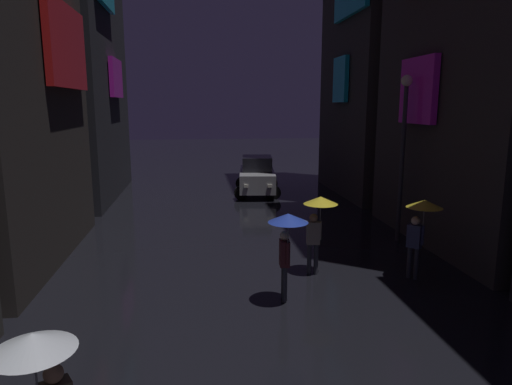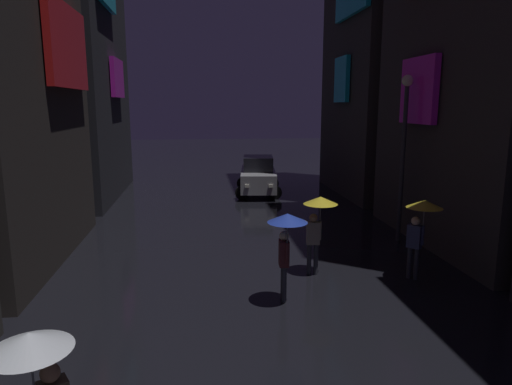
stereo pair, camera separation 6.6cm
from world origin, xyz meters
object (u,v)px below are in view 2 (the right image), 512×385
object	(u,v)px
pedestrian_midstreet_left_clear	(38,369)
car_distant	(258,176)
pedestrian_foreground_right_blue	(286,233)
pedestrian_near_crossing_yellow	(421,217)
streetlamp_right_far	(404,139)
pedestrian_midstreet_centre_yellow	(318,214)

from	to	relation	value
pedestrian_midstreet_left_clear	car_distant	world-z (taller)	pedestrian_midstreet_left_clear
pedestrian_foreground_right_blue	car_distant	bearing A→B (deg)	85.32
pedestrian_near_crossing_yellow	streetlamp_right_far	xyz separation A→B (m)	(0.99, 3.37, 1.72)
pedestrian_midstreet_left_clear	streetlamp_right_far	bearing A→B (deg)	47.98
pedestrian_near_crossing_yellow	streetlamp_right_far	world-z (taller)	streetlamp_right_far
pedestrian_midstreet_centre_yellow	pedestrian_near_crossing_yellow	size ratio (longest dim) A/B	1.00
pedestrian_midstreet_left_clear	car_distant	xyz separation A→B (m)	(4.75, 17.92, -0.74)
pedestrian_midstreet_centre_yellow	pedestrian_near_crossing_yellow	bearing A→B (deg)	-16.04
pedestrian_midstreet_centre_yellow	car_distant	distance (m)	11.34
pedestrian_midstreet_centre_yellow	car_distant	world-z (taller)	pedestrian_midstreet_centre_yellow
pedestrian_near_crossing_yellow	pedestrian_foreground_right_blue	bearing A→B (deg)	-165.33
pedestrian_midstreet_centre_yellow	pedestrian_foreground_right_blue	bearing A→B (deg)	-124.95
pedestrian_foreground_right_blue	streetlamp_right_far	bearing A→B (deg)	42.91
pedestrian_midstreet_left_clear	pedestrian_foreground_right_blue	bearing A→B (deg)	53.22
pedestrian_midstreet_centre_yellow	pedestrian_foreground_right_blue	world-z (taller)	same
pedestrian_foreground_right_blue	streetlamp_right_far	xyz separation A→B (m)	(4.66, 4.33, 1.72)
pedestrian_midstreet_left_clear	pedestrian_foreground_right_blue	xyz separation A→B (m)	(3.68, 4.93, 0.00)
pedestrian_midstreet_left_clear	pedestrian_midstreet_centre_yellow	size ratio (longest dim) A/B	1.00
car_distant	streetlamp_right_far	size ratio (longest dim) A/B	0.79
pedestrian_midstreet_centre_yellow	car_distant	size ratio (longest dim) A/B	0.49
pedestrian_near_crossing_yellow	car_distant	bearing A→B (deg)	102.21
pedestrian_near_crossing_yellow	car_distant	world-z (taller)	pedestrian_near_crossing_yellow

